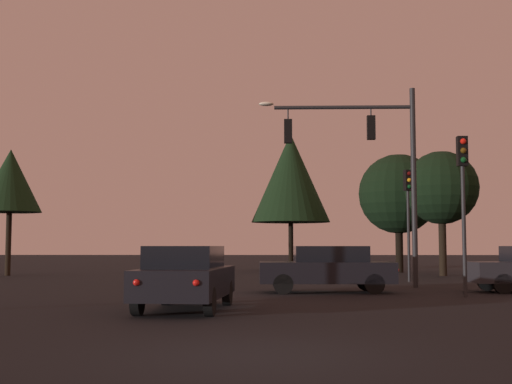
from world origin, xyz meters
name	(u,v)px	position (x,y,z in m)	size (l,w,h in m)	color
ground_plane	(268,277)	(0.00, 24.50, 0.00)	(168.00, 168.00, 0.00)	black
traffic_signal_mast_arm	(371,153)	(3.93, 15.73, 4.98)	(5.86, 0.37, 7.42)	#232326
traffic_light_corner_left	(408,203)	(6.05, 19.71, 3.37)	(0.36, 0.38, 4.79)	#232326
traffic_light_corner_right	(463,184)	(5.96, 10.89, 3.39)	(0.30, 0.35, 4.82)	#232326
car_nearside_lane	(186,277)	(-1.83, 6.64, 0.80)	(2.09, 4.41, 1.52)	black
car_crossing_left	(327,268)	(2.03, 12.97, 0.80)	(4.49, 1.98, 1.52)	black
tree_behind_sign	(10,181)	(-13.39, 25.29, 4.89)	(3.25, 3.25, 6.55)	black
tree_center_horizon	(441,188)	(8.93, 25.59, 4.49)	(3.77, 3.77, 6.40)	black
tree_right_cluster	(291,178)	(1.35, 32.44, 5.73)	(4.85, 4.85, 8.50)	black
tree_lot_edge	(398,194)	(7.57, 30.22, 4.54)	(4.63, 4.63, 6.87)	black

